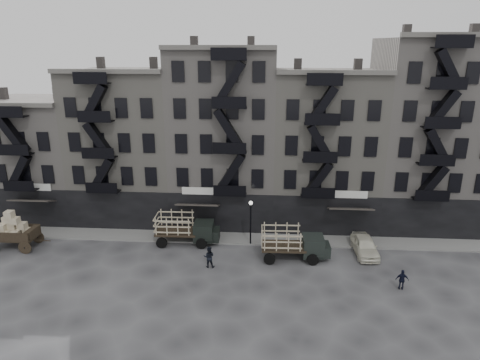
# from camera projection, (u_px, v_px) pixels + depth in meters

# --- Properties ---
(ground) EXTENTS (140.00, 140.00, 0.00)m
(ground) POSITION_uv_depth(u_px,v_px,m) (214.00, 257.00, 36.69)
(ground) COLOR #38383A
(ground) RESTS_ON ground
(sidewalk) EXTENTS (55.00, 2.50, 0.15)m
(sidewalk) POSITION_uv_depth(u_px,v_px,m) (219.00, 238.00, 40.23)
(sidewalk) COLOR slate
(sidewalk) RESTS_ON ground
(building_west) EXTENTS (10.00, 11.35, 13.20)m
(building_west) POSITION_uv_depth(u_px,v_px,m) (39.00, 157.00, 45.52)
(building_west) COLOR gray
(building_west) RESTS_ON ground
(building_midwest) EXTENTS (10.00, 11.35, 16.20)m
(building_midwest) POSITION_uv_depth(u_px,v_px,m) (129.00, 144.00, 44.39)
(building_midwest) COLOR gray
(building_midwest) RESTS_ON ground
(building_center) EXTENTS (10.00, 11.35, 18.20)m
(building_center) POSITION_uv_depth(u_px,v_px,m) (225.00, 136.00, 43.41)
(building_center) COLOR gray
(building_center) RESTS_ON ground
(building_mideast) EXTENTS (10.00, 11.35, 16.20)m
(building_mideast) POSITION_uv_depth(u_px,v_px,m) (324.00, 148.00, 43.04)
(building_mideast) COLOR gray
(building_mideast) RESTS_ON ground
(building_east) EXTENTS (10.00, 11.35, 19.20)m
(building_east) POSITION_uv_depth(u_px,v_px,m) (428.00, 134.00, 41.91)
(building_east) COLOR gray
(building_east) RESTS_ON ground
(lamp_post) EXTENTS (0.36, 0.36, 4.28)m
(lamp_post) POSITION_uv_depth(u_px,v_px,m) (251.00, 217.00, 38.10)
(lamp_post) COLOR black
(lamp_post) RESTS_ON ground
(horse) EXTENTS (1.85, 1.08, 1.47)m
(horse) POSITION_uv_depth(u_px,v_px,m) (15.00, 234.00, 39.53)
(horse) COLOR silver
(horse) RESTS_ON ground
(wagon) EXTENTS (4.17, 2.28, 3.50)m
(wagon) POSITION_uv_depth(u_px,v_px,m) (12.00, 227.00, 37.86)
(wagon) COLOR black
(wagon) RESTS_ON ground
(stake_truck_west) EXTENTS (5.79, 2.51, 2.88)m
(stake_truck_west) POSITION_uv_depth(u_px,v_px,m) (185.00, 226.00, 38.86)
(stake_truck_west) COLOR black
(stake_truck_west) RESTS_ON ground
(stake_truck_east) EXTENTS (5.79, 2.54, 2.87)m
(stake_truck_east) POSITION_uv_depth(u_px,v_px,m) (293.00, 241.00, 36.01)
(stake_truck_east) COLOR black
(stake_truck_east) RESTS_ON ground
(car_east) EXTENTS (2.02, 4.62, 1.55)m
(car_east) POSITION_uv_depth(u_px,v_px,m) (365.00, 246.00, 37.12)
(car_east) COLOR silver
(car_east) RESTS_ON ground
(pedestrian_mid) EXTENTS (0.89, 0.70, 1.83)m
(pedestrian_mid) POSITION_uv_depth(u_px,v_px,m) (209.00, 257.00, 34.87)
(pedestrian_mid) COLOR black
(pedestrian_mid) RESTS_ON ground
(policeman) EXTENTS (0.97, 0.50, 1.59)m
(policeman) POSITION_uv_depth(u_px,v_px,m) (402.00, 280.00, 31.75)
(policeman) COLOR black
(policeman) RESTS_ON ground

